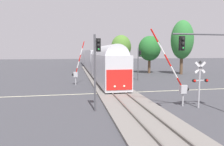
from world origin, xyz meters
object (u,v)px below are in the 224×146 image
Objects in this scene: traffic_signal_median at (97,60)px; oak_far_right at (150,48)px; traffic_signal_far_side at (139,59)px; crossing_signal_mast at (200,79)px; elm_centre_background at (121,47)px; maple_right_background at (182,40)px; crossing_gate_far at (76,71)px; crossing_gate_near at (179,82)px; traffic_signal_near_right at (215,52)px; commuter_train at (93,59)px.

oak_far_right is at bearing 61.37° from traffic_signal_median.
oak_far_right reaches higher than traffic_signal_median.
traffic_signal_far_side is 0.86× the size of traffic_signal_median.
crossing_signal_mast is 30.98m from elm_centre_background.
maple_right_background is at bearing -34.26° from elm_centre_background.
crossing_gate_far is 1.18× the size of traffic_signal_far_side.
crossing_gate_near is 1.26× the size of traffic_signal_far_side.
traffic_signal_far_side reaches higher than crossing_signal_mast.
traffic_signal_near_right is (1.39, -2.47, 2.53)m from crossing_gate_near.
traffic_signal_near_right reaches higher than traffic_signal_far_side.
crossing_signal_mast is at bearing -90.85° from traffic_signal_far_side.
commuter_train is 38.15m from traffic_signal_near_right.
traffic_signal_near_right reaches higher than commuter_train.
traffic_signal_near_right is at bearing -114.58° from maple_right_background.
traffic_signal_near_right is 0.77× the size of oak_far_right.
maple_right_background is (11.45, 25.05, 2.34)m from traffic_signal_near_right.
traffic_signal_median is at bearing -106.63° from elm_centre_background.
crossing_gate_far is at bearing 122.64° from crossing_gate_near.
crossing_gate_near is at bearing 148.03° from crossing_signal_mast.
maple_right_background is (12.84, 22.58, 4.88)m from crossing_gate_near.
oak_far_right is at bearing 148.40° from maple_right_background.
oak_far_right is at bearing 39.47° from crossing_gate_far.
maple_right_background is at bearing -31.60° from oak_far_right.
elm_centre_background reaches higher than crossing_gate_far.
maple_right_background is at bearing 24.06° from crossing_gate_far.
elm_centre_background is 6.63m from oak_far_right.
elm_centre_background is at bearing 73.37° from traffic_signal_median.
crossing_gate_near reaches higher than traffic_signal_far_side.
maple_right_background is (19.87, 22.78, 3.01)m from traffic_signal_median.
elm_centre_background reaches higher than crossing_signal_mast.
crossing_signal_mast is at bearing 91.82° from traffic_signal_near_right.
traffic_signal_median is 8.74m from traffic_signal_near_right.
maple_right_background is at bearing 31.45° from traffic_signal_far_side.
commuter_train is at bearing 143.14° from maple_right_background.
maple_right_background reaches higher than elm_centre_background.
traffic_signal_median is at bearing -118.44° from traffic_signal_far_side.
crossing_gate_near is at bearing 1.64° from traffic_signal_median.
traffic_signal_far_side is 0.47× the size of maple_right_background.
traffic_signal_far_side is 18.08m from traffic_signal_median.
traffic_signal_far_side is (1.58, 15.69, 1.34)m from crossing_gate_near.
elm_centre_background is at bearing 143.12° from oak_far_right.
crossing_gate_far is (-9.72, 13.93, -0.45)m from crossing_signal_mast.
crossing_gate_near is at bearing -57.36° from crossing_gate_far.
maple_right_background is at bearing -36.86° from commuter_train.
crossing_gate_far is at bearing 124.91° from crossing_signal_mast.
elm_centre_background reaches higher than traffic_signal_near_right.
crossing_gate_near is at bearing -105.64° from oak_far_right.
elm_centre_background is at bearing 88.94° from traffic_signal_near_right.
crossing_gate_far reaches higher than commuter_train.
oak_far_right reaches higher than crossing_gate_near.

